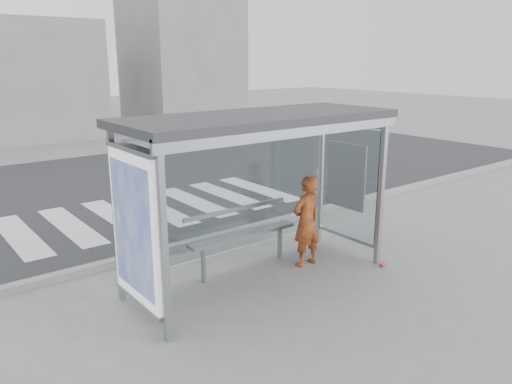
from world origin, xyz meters
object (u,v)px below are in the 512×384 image
bench (243,235)px  soda_can (383,264)px  person (306,221)px  bus_shelter (237,159)px

bench → soda_can: size_ratio=15.14×
person → soda_can: bearing=137.4°
bench → soda_can: bearing=-35.1°
bench → soda_can: bench is taller
soda_can → bench: bearing=144.9°
bus_shelter → bench: (0.40, 0.43, -1.37)m
bus_shelter → soda_can: (2.34, -0.93, -1.95)m
bench → soda_can: 2.44m
person → bench: (-0.95, 0.50, -0.16)m
person → bench: size_ratio=0.77×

